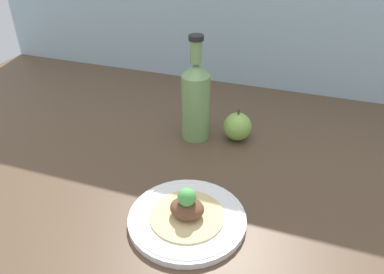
% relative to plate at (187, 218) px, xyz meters
% --- Properties ---
extents(ground_plane, '(1.80, 1.10, 0.04)m').
position_rel_plate_xyz_m(ground_plane, '(-0.09, 0.16, -0.03)').
color(ground_plane, brown).
extents(plate, '(0.23, 0.23, 0.02)m').
position_rel_plate_xyz_m(plate, '(0.00, 0.00, 0.00)').
color(plate, white).
rests_on(plate, ground_plane).
extents(plated_food, '(0.15, 0.15, 0.07)m').
position_rel_plate_xyz_m(plated_food, '(0.00, 0.00, 0.02)').
color(plated_food, '#D6BC7F').
rests_on(plated_food, plate).
extents(cider_bottle, '(0.07, 0.07, 0.27)m').
position_rel_plate_xyz_m(cider_bottle, '(-0.09, 0.31, 0.10)').
color(cider_bottle, '#729E5B').
rests_on(cider_bottle, ground_plane).
extents(apple, '(0.07, 0.07, 0.09)m').
position_rel_plate_xyz_m(apple, '(0.02, 0.33, 0.03)').
color(apple, '#84B74C').
rests_on(apple, ground_plane).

